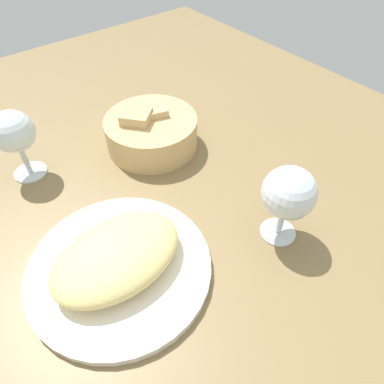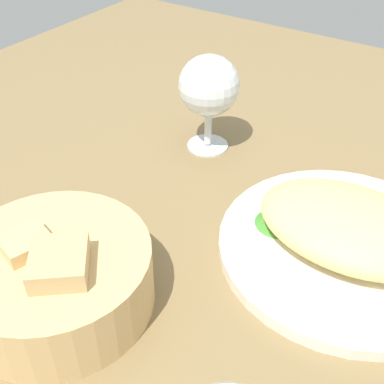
{
  "view_description": "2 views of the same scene",
  "coord_description": "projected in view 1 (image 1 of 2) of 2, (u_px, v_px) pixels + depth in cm",
  "views": [
    {
      "loc": [
        -14.19,
        -39.0,
        44.85
      ],
      "look_at": [
        10.31,
        -8.42,
        4.09
      ],
      "focal_mm": 32.63,
      "sensor_mm": 36.0,
      "label": 1
    },
    {
      "loc": [
        -13.39,
        29.75,
        37.81
      ],
      "look_at": [
        11.34,
        -7.3,
        3.51
      ],
      "focal_mm": 47.21,
      "sensor_mm": 36.0,
      "label": 2
    }
  ],
  "objects": [
    {
      "name": "omelette",
      "position": [
        116.0,
        256.0,
        0.48
      ],
      "size": [
        19.39,
        13.51,
        4.79
      ],
      "primitive_type": "ellipsoid",
      "rotation": [
        0.0,
        0.0,
        0.02
      ],
      "color": "#EAD07D",
      "rests_on": "plate"
    },
    {
      "name": "lettuce_garnish",
      "position": [
        156.0,
        232.0,
        0.53
      ],
      "size": [
        5.19,
        5.19,
        1.32
      ],
      "primitive_type": "cone",
      "color": "#438B31",
      "rests_on": "plate"
    },
    {
      "name": "wine_glass_far",
      "position": [
        14.0,
        134.0,
        0.59
      ],
      "size": [
        7.48,
        7.48,
        13.19
      ],
      "color": "silver",
      "rests_on": "ground_plane"
    },
    {
      "name": "bread_basket",
      "position": [
        151.0,
        132.0,
        0.69
      ],
      "size": [
        18.12,
        18.12,
        8.33
      ],
      "color": "tan",
      "rests_on": "ground_plane"
    },
    {
      "name": "ground_plane",
      "position": [
        115.0,
        212.0,
        0.6
      ],
      "size": [
        140.0,
        140.0,
        2.0
      ],
      "primitive_type": "cube",
      "color": "olive"
    },
    {
      "name": "wine_glass_near",
      "position": [
        289.0,
        195.0,
        0.5
      ],
      "size": [
        7.97,
        7.97,
        13.2
      ],
      "color": "silver",
      "rests_on": "ground_plane"
    },
    {
      "name": "plate",
      "position": [
        120.0,
        268.0,
        0.51
      ],
      "size": [
        26.62,
        26.62,
        1.4
      ],
      "primitive_type": "cylinder",
      "color": "white",
      "rests_on": "ground_plane"
    }
  ]
}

